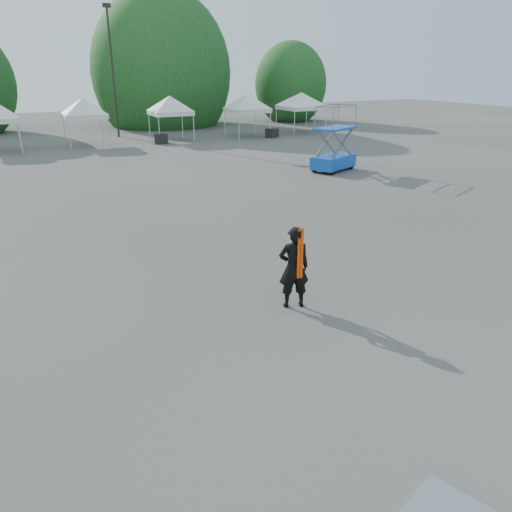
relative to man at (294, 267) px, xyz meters
name	(u,v)px	position (x,y,z in m)	size (l,w,h in m)	color
ground	(272,293)	(-0.09, 0.87, -1.00)	(120.00, 120.00, 0.00)	#474442
light_pole_east	(112,65)	(2.91, 32.87, 4.51)	(0.60, 0.25, 9.80)	black
tree_mid_e	(162,72)	(8.91, 39.87, 3.84)	(5.12, 5.12, 7.79)	#382314
tree_far_e	(291,85)	(21.91, 37.87, 2.62)	(3.84, 3.84, 5.84)	#382314
tent_e	(83,102)	(-0.14, 29.01, 2.06)	(4.04, 4.04, 3.88)	silver
tent_f	(170,99)	(6.08, 28.68, 2.06)	(4.07, 4.07, 3.88)	silver
tent_g	(247,98)	(12.36, 28.33, 2.06)	(4.19, 4.19, 3.88)	silver
tent_h	(301,96)	(17.64, 28.70, 2.06)	(4.66, 4.66, 3.88)	silver
man	(294,267)	(0.00, 0.00, 0.00)	(0.83, 0.66, 1.99)	black
scissor_lift	(335,138)	(10.43, 13.37, 0.74)	(2.99, 2.32, 3.46)	#0C2BA0
crate_mid	(161,138)	(4.91, 27.59, -0.62)	(0.98, 0.76, 0.76)	black
crate_east	(272,133)	(13.92, 26.99, -0.65)	(0.91, 0.71, 0.71)	black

